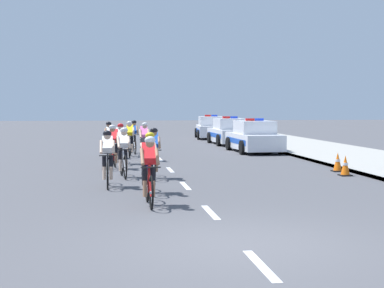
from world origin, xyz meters
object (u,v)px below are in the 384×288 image
object	(u,v)px
cyclist_seventh	(120,143)
police_car_second	(230,132)
traffic_cone_far	(345,166)
police_car_third	(211,128)
cyclist_fourth	(154,152)
cyclist_eighth	(144,141)
cyclist_tenth	(130,138)
cyclist_eleventh	(133,136)
cyclist_lead	(149,170)
cyclist_fifth	(123,152)
police_car_nearest	(254,138)
traffic_cone_near	(338,162)
cyclist_second	(148,162)
cyclist_ninth	(110,139)
cyclist_third	(107,158)
cyclist_sixth	(113,146)

from	to	relation	value
cyclist_seventh	police_car_second	distance (m)	12.22
traffic_cone_far	police_car_third	bearing A→B (deg)	91.36
cyclist_fourth	cyclist_eighth	size ratio (longest dim) A/B	1.00
cyclist_tenth	cyclist_eleventh	size ratio (longest dim) A/B	1.00
cyclist_lead	police_car_third	distance (m)	26.64
cyclist_seventh	cyclist_tenth	size ratio (longest dim) A/B	1.00
cyclist_fifth	police_car_nearest	bearing A→B (deg)	55.04
cyclist_lead	cyclist_fifth	world-z (taller)	same
cyclist_eighth	traffic_cone_near	world-z (taller)	cyclist_eighth
cyclist_eighth	traffic_cone_far	distance (m)	8.34
traffic_cone_far	police_car_nearest	bearing A→B (deg)	93.02
cyclist_fifth	cyclist_seventh	size ratio (longest dim) A/B	1.00
cyclist_seventh	traffic_cone_near	xyz separation A→B (m)	(7.07, -3.56, -0.48)
cyclist_second	police_car_second	world-z (taller)	police_car_second
cyclist_seventh	cyclist_tenth	distance (m)	3.17
cyclist_fourth	cyclist_lead	bearing A→B (deg)	-95.40
cyclist_second	cyclist_fifth	world-z (taller)	same
cyclist_ninth	traffic_cone_near	size ratio (longest dim) A/B	2.68
cyclist_fifth	cyclist_eighth	distance (m)	5.45
cyclist_third	cyclist_fourth	size ratio (longest dim) A/B	1.00
police_car_third	cyclist_second	bearing A→B (deg)	-103.49
cyclist_sixth	cyclist_eleventh	size ratio (longest dim) A/B	1.00
cyclist_second	cyclist_seventh	size ratio (longest dim) A/B	1.00
cyclist_fifth	traffic_cone_far	world-z (taller)	cyclist_fifth
cyclist_second	cyclist_seventh	distance (m)	7.53
cyclist_lead	cyclist_seventh	world-z (taller)	same
police_car_third	cyclist_ninth	bearing A→B (deg)	-115.50
cyclist_eighth	cyclist_tenth	world-z (taller)	same
cyclist_lead	cyclist_seventh	distance (m)	9.37
cyclist_fourth	police_car_nearest	xyz separation A→B (m)	(5.43, 9.41, -0.11)
cyclist_second	police_car_nearest	xyz separation A→B (m)	(5.79, 12.35, -0.11)
cyclist_second	police_car_third	xyz separation A→B (m)	(5.78, 24.12, -0.11)
cyclist_eleventh	cyclist_third	bearing A→B (deg)	-95.82
cyclist_ninth	police_car_nearest	xyz separation A→B (m)	(6.73, 2.34, -0.11)
cyclist_second	cyclist_eleventh	size ratio (longest dim) A/B	1.00
cyclist_lead	police_car_nearest	bearing A→B (deg)	67.48
cyclist_fifth	cyclist_second	bearing A→B (deg)	-80.75
cyclist_ninth	cyclist_tenth	world-z (taller)	same
cyclist_fourth	cyclist_tenth	distance (m)	7.72
cyclist_second	traffic_cone_near	world-z (taller)	cyclist_second
traffic_cone_far	police_car_second	bearing A→B (deg)	91.91
cyclist_fifth	cyclist_seventh	distance (m)	4.21
police_car_third	traffic_cone_far	distance (m)	21.36
cyclist_fifth	traffic_cone_near	size ratio (longest dim) A/B	2.69
cyclist_second	cyclist_tenth	world-z (taller)	same
cyclist_tenth	cyclist_sixth	bearing A→B (deg)	-98.60
traffic_cone_near	cyclist_eleventh	bearing A→B (deg)	127.66
cyclist_fifth	traffic_cone_far	xyz separation A→B (m)	(6.83, -0.53, -0.48)
cyclist_sixth	police_car_second	world-z (taller)	police_car_second
cyclist_fifth	traffic_cone_far	distance (m)	6.87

